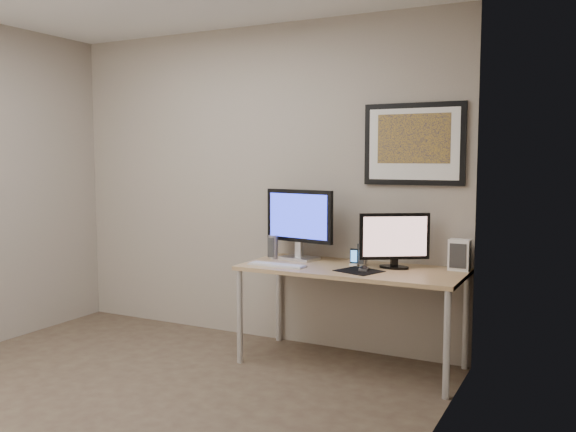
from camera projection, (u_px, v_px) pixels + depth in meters
name	position (u px, v px, depth m)	size (l,w,h in m)	color
floor	(118.00, 407.00, 3.72)	(3.60, 3.60, 0.00)	#47362C
room	(159.00, 139.00, 3.97)	(3.60, 3.60, 3.60)	white
desk	(351.00, 276.00, 4.41)	(1.60, 0.70, 0.73)	tan
framed_art	(414.00, 144.00, 4.46)	(0.75, 0.04, 0.60)	black
monitor_large	(299.00, 221.00, 4.72)	(0.60, 0.24, 0.55)	#BBBBC0
monitor_tv	(394.00, 239.00, 4.34)	(0.45, 0.30, 0.40)	black
speaker_left	(273.00, 247.00, 4.78)	(0.07, 0.07, 0.19)	#BBBBC0
speaker_right	(363.00, 253.00, 4.49)	(0.07, 0.07, 0.18)	#BBBBC0
phone_dock	(354.00, 257.00, 4.48)	(0.06, 0.06, 0.13)	black
keyboard	(277.00, 265.00, 4.47)	(0.44, 0.12, 0.02)	silver
mousepad	(359.00, 271.00, 4.26)	(0.28, 0.25, 0.00)	black
mouse	(364.00, 268.00, 4.27)	(0.05, 0.10, 0.03)	black
fan_unit	(460.00, 255.00, 4.28)	(0.14, 0.11, 0.22)	white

